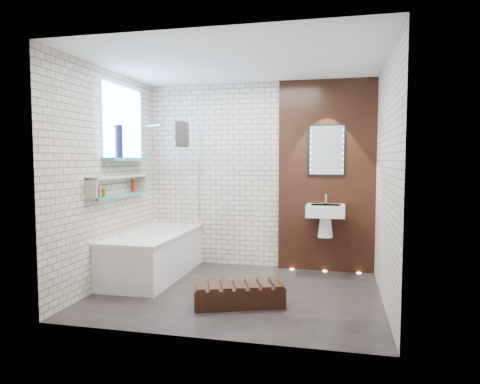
% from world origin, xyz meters
% --- Properties ---
extents(ground, '(3.20, 3.20, 0.00)m').
position_xyz_m(ground, '(0.00, 0.00, 0.00)').
color(ground, black).
rests_on(ground, ground).
extents(room_shell, '(3.24, 3.20, 2.60)m').
position_xyz_m(room_shell, '(0.00, 0.00, 1.30)').
color(room_shell, '#BEA997').
rests_on(room_shell, ground).
extents(walnut_panel, '(1.30, 0.06, 2.60)m').
position_xyz_m(walnut_panel, '(0.95, 1.27, 1.30)').
color(walnut_panel, black).
rests_on(walnut_panel, ground).
extents(clerestory_window, '(0.18, 1.00, 0.94)m').
position_xyz_m(clerestory_window, '(-1.57, 0.35, 1.90)').
color(clerestory_window, '#7FADE0').
rests_on(clerestory_window, room_shell).
extents(display_niche, '(0.14, 1.30, 0.26)m').
position_xyz_m(display_niche, '(-1.53, 0.15, 1.20)').
color(display_niche, teal).
rests_on(display_niche, room_shell).
extents(bathtub, '(0.79, 1.74, 0.70)m').
position_xyz_m(bathtub, '(-1.22, 0.45, 0.29)').
color(bathtub, white).
rests_on(bathtub, ground).
extents(bath_screen, '(0.01, 0.78, 1.40)m').
position_xyz_m(bath_screen, '(-0.87, 0.89, 1.28)').
color(bath_screen, white).
rests_on(bath_screen, bathtub).
extents(towel, '(0.09, 0.25, 0.32)m').
position_xyz_m(towel, '(-0.87, 0.60, 1.85)').
color(towel, '#292321').
rests_on(towel, bath_screen).
extents(shower_head, '(0.18, 0.18, 0.02)m').
position_xyz_m(shower_head, '(-1.30, 0.95, 2.00)').
color(shower_head, silver).
rests_on(shower_head, room_shell).
extents(washbasin, '(0.50, 0.36, 0.58)m').
position_xyz_m(washbasin, '(0.95, 1.07, 0.79)').
color(washbasin, white).
rests_on(washbasin, walnut_panel).
extents(led_mirror, '(0.50, 0.02, 0.70)m').
position_xyz_m(led_mirror, '(0.95, 1.23, 1.65)').
color(led_mirror, black).
rests_on(led_mirror, walnut_panel).
extents(walnut_step, '(1.02, 0.71, 0.21)m').
position_xyz_m(walnut_step, '(0.11, -0.39, 0.10)').
color(walnut_step, black).
rests_on(walnut_step, ground).
extents(niche_bottles, '(0.07, 0.96, 0.17)m').
position_xyz_m(niche_bottles, '(-1.53, 0.21, 1.17)').
color(niche_bottles, maroon).
rests_on(niche_bottles, display_niche).
extents(sill_vases, '(0.09, 0.09, 0.39)m').
position_xyz_m(sill_vases, '(-1.50, 0.10, 1.75)').
color(sill_vases, '#121A33').
rests_on(sill_vases, clerestory_window).
extents(floor_uplights, '(0.96, 0.06, 0.01)m').
position_xyz_m(floor_uplights, '(0.95, 1.20, 0.01)').
color(floor_uplights, '#FFD899').
rests_on(floor_uplights, ground).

